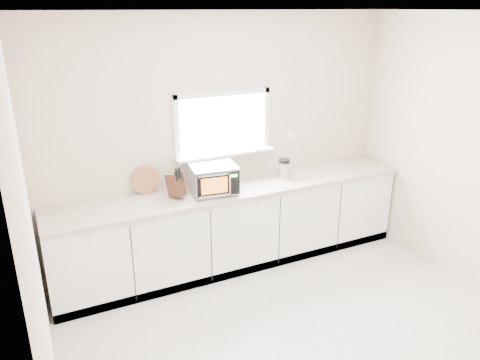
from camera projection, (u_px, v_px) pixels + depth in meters
ground at (322, 357)px, 3.88m from camera, size 4.00×4.00×0.00m
back_wall at (223, 140)px, 5.09m from camera, size 4.00×0.17×2.70m
cabinets at (234, 227)px, 5.16m from camera, size 3.92×0.60×0.88m
countertop at (235, 189)px, 5.00m from camera, size 3.92×0.64×0.04m
microwave at (214, 179)px, 4.78m from camera, size 0.49×0.42×0.30m
knife_block at (176, 184)px, 4.68m from camera, size 0.17×0.25×0.32m
cutting_board at (146, 180)px, 4.78m from camera, size 0.29×0.07×0.29m
coffee_grinder at (284, 169)px, 5.22m from camera, size 0.15×0.15×0.23m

